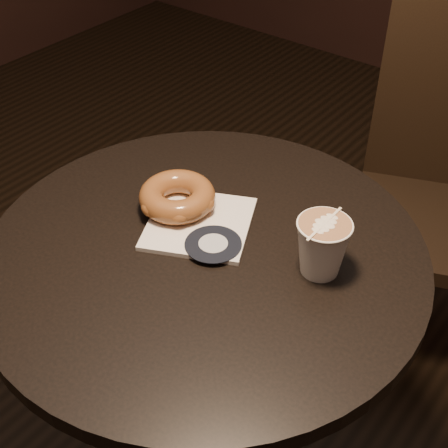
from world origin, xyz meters
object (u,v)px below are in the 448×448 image
Objects in this scene: cafe_table at (207,331)px; latte_cup at (322,247)px; doughnut at (177,196)px; pastry_bag at (199,223)px; chair at (447,168)px.

cafe_table is 0.30m from latte_cup.
pastry_bag is at bearing -9.77° from doughnut.
chair is 0.77m from pastry_bag.
cafe_table is 0.25m from doughnut.
latte_cup reaches higher than cafe_table.
pastry_bag is (-0.17, -0.72, 0.20)m from chair.
cafe_table is at bearing -25.32° from doughnut.
cafe_table is 5.87× the size of doughnut.
pastry_bag is at bearing -171.86° from latte_cup.
pastry_bag is at bearing -126.03° from chair.
cafe_table is 0.76× the size of chair.
pastry_bag is 0.06m from doughnut.
doughnut is (-0.10, 0.05, 0.23)m from cafe_table.
chair reaches higher than latte_cup.
chair is 0.73m from latte_cup.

